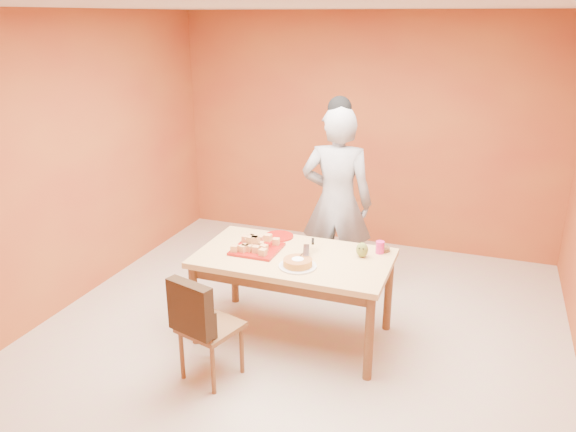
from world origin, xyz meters
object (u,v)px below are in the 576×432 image
(person, at_px, (337,203))
(egg_ornament, at_px, (362,250))
(dining_table, at_px, (294,266))
(dining_chair, at_px, (209,325))
(red_dinner_plate, at_px, (279,236))
(magenta_glass, at_px, (380,247))
(pastry_platter, at_px, (257,249))
(sponge_cake, at_px, (298,262))
(checker_tin, at_px, (383,249))

(person, xyz_separation_m, egg_ornament, (0.43, -0.77, -0.11))
(dining_table, xyz_separation_m, egg_ornament, (0.54, 0.17, 0.16))
(dining_chair, height_order, person, person)
(dining_table, relative_size, red_dinner_plate, 6.13)
(person, xyz_separation_m, magenta_glass, (0.55, -0.64, -0.13))
(dining_table, distance_m, pastry_platter, 0.35)
(dining_chair, bearing_deg, red_dinner_plate, 99.16)
(dining_chair, height_order, sponge_cake, dining_chair)
(dining_table, height_order, magenta_glass, magenta_glass)
(pastry_platter, xyz_separation_m, egg_ornament, (0.87, 0.17, 0.05))
(dining_chair, distance_m, checker_tin, 1.59)
(magenta_glass, distance_m, checker_tin, 0.07)
(dining_table, distance_m, person, 0.98)
(egg_ornament, relative_size, checker_tin, 1.13)
(pastry_platter, relative_size, magenta_glass, 3.67)
(pastry_platter, relative_size, red_dinner_plate, 1.46)
(checker_tin, bearing_deg, person, 134.31)
(dining_table, distance_m, magenta_glass, 0.74)
(dining_table, height_order, person, person)
(sponge_cake, distance_m, egg_ornament, 0.57)
(person, height_order, magenta_glass, person)
(egg_ornament, relative_size, magenta_glass, 1.22)
(egg_ornament, bearing_deg, magenta_glass, 33.79)
(person, height_order, egg_ornament, person)
(dining_table, height_order, dining_chair, dining_chair)
(person, distance_m, sponge_cake, 1.14)
(magenta_glass, bearing_deg, red_dinner_plate, 177.11)
(dining_chair, height_order, checker_tin, dining_chair)
(sponge_cake, height_order, checker_tin, sponge_cake)
(dining_chair, bearing_deg, pastry_platter, 101.07)
(dining_table, relative_size, checker_tin, 14.26)
(egg_ornament, distance_m, checker_tin, 0.24)
(dining_chair, xyz_separation_m, egg_ornament, (0.93, 0.94, 0.37))
(dining_chair, distance_m, magenta_glass, 1.55)
(dining_chair, height_order, pastry_platter, dining_chair)
(person, height_order, checker_tin, person)
(sponge_cake, bearing_deg, dining_chair, -130.77)
(person, relative_size, egg_ornament, 14.82)
(sponge_cake, bearing_deg, checker_tin, 43.83)
(sponge_cake, bearing_deg, egg_ornament, 40.17)
(red_dinner_plate, xyz_separation_m, sponge_cake, (0.37, -0.54, 0.03))
(dining_table, distance_m, sponge_cake, 0.26)
(pastry_platter, height_order, checker_tin, checker_tin)
(red_dinner_plate, bearing_deg, pastry_platter, -100.82)
(dining_table, bearing_deg, dining_chair, -116.85)
(dining_chair, bearing_deg, dining_table, 78.95)
(person, bearing_deg, red_dinner_plate, 51.33)
(checker_tin, bearing_deg, sponge_cake, -136.17)
(dining_chair, bearing_deg, egg_ornament, 61.17)
(dining_chair, distance_m, red_dinner_plate, 1.17)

